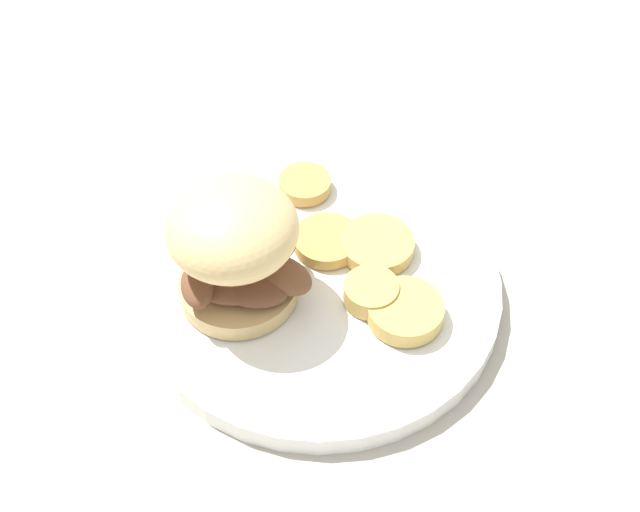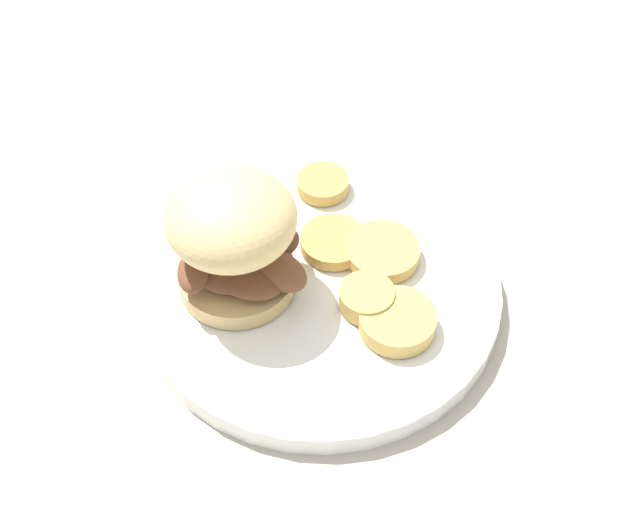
{
  "view_description": "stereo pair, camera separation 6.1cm",
  "coord_description": "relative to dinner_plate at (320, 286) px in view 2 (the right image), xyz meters",
  "views": [
    {
      "loc": [
        -0.34,
        0.22,
        0.51
      ],
      "look_at": [
        0.0,
        0.0,
        0.04
      ],
      "focal_mm": 50.0,
      "sensor_mm": 36.0,
      "label": 1
    },
    {
      "loc": [
        -0.37,
        0.17,
        0.51
      ],
      "look_at": [
        0.0,
        0.0,
        0.04
      ],
      "focal_mm": 50.0,
      "sensor_mm": 36.0,
      "label": 2
    }
  ],
  "objects": [
    {
      "name": "potato_round_2",
      "position": [
        -0.06,
        -0.03,
        0.01
      ],
      "size": [
        0.05,
        0.05,
        0.01
      ],
      "primitive_type": "cylinder",
      "color": "tan",
      "rests_on": "dinner_plate"
    },
    {
      "name": "ground_plane",
      "position": [
        0.0,
        0.0,
        -0.01
      ],
      "size": [
        4.0,
        4.0,
        0.0
      ],
      "primitive_type": "plane",
      "color": "#B2A899"
    },
    {
      "name": "potato_round_0",
      "position": [
        0.0,
        -0.05,
        0.01
      ],
      "size": [
        0.05,
        0.05,
        0.01
      ],
      "primitive_type": "cylinder",
      "color": "tan",
      "rests_on": "dinner_plate"
    },
    {
      "name": "potato_round_3",
      "position": [
        0.02,
        -0.02,
        0.01
      ],
      "size": [
        0.05,
        0.05,
        0.01
      ],
      "primitive_type": "cylinder",
      "color": "tan",
      "rests_on": "dinner_plate"
    },
    {
      "name": "dinner_plate",
      "position": [
        0.0,
        0.0,
        0.0
      ],
      "size": [
        0.26,
        0.26,
        0.02
      ],
      "color": "white",
      "rests_on": "ground_plane"
    },
    {
      "name": "potato_round_4",
      "position": [
        -0.03,
        -0.02,
        0.02
      ],
      "size": [
        0.04,
        0.04,
        0.02
      ],
      "primitive_type": "cylinder",
      "color": "tan",
      "rests_on": "dinner_plate"
    },
    {
      "name": "potato_round_1",
      "position": [
        0.08,
        -0.04,
        0.01
      ],
      "size": [
        0.04,
        0.04,
        0.01
      ],
      "primitive_type": "cylinder",
      "color": "tan",
      "rests_on": "dinner_plate"
    },
    {
      "name": "sandwich",
      "position": [
        0.02,
        0.05,
        0.06
      ],
      "size": [
        0.1,
        0.1,
        0.09
      ],
      "color": "tan",
      "rests_on": "dinner_plate"
    }
  ]
}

